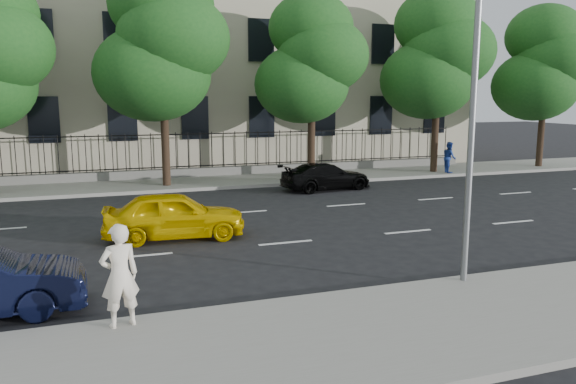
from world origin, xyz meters
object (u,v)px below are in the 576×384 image
object	(u,v)px
street_light	(460,49)
black_sedan	(326,176)
woman_near	(120,275)
yellow_taxi	(174,215)

from	to	relation	value
street_light	black_sedan	xyz separation A→B (m)	(2.15, 12.28, -4.55)
street_light	woman_near	bearing A→B (deg)	-175.01
black_sedan	woman_near	bearing A→B (deg)	137.66
yellow_taxi	black_sedan	distance (m)	9.94
yellow_taxi	black_sedan	bearing A→B (deg)	-44.44
yellow_taxi	woman_near	size ratio (longest dim) A/B	2.21
yellow_taxi	woman_near	distance (m)	6.72
street_light	yellow_taxi	distance (m)	9.11
street_light	black_sedan	world-z (taller)	street_light
yellow_taxi	street_light	bearing A→B (deg)	-132.04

